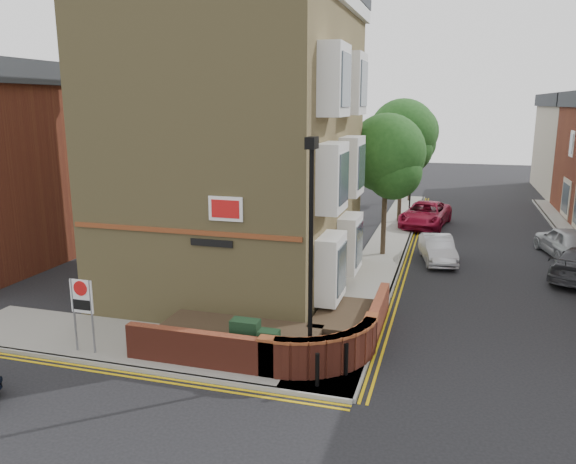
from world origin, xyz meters
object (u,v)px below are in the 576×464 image
Objects in this scene: utility_cabinet_large at (245,340)px; zone_sign at (82,302)px; silver_car_near at (438,249)px; lamppost at (311,256)px.

zone_sign reaches higher than utility_cabinet_large.
zone_sign reaches higher than silver_car_near.
utility_cabinet_large is 13.33m from silver_car_near.
utility_cabinet_large is at bearing -122.44° from silver_car_near.
silver_car_near is at bearing 76.64° from lamppost.
zone_sign is at bearing -170.31° from utility_cabinet_large.
silver_car_near is (9.57, 13.21, -1.03)m from zone_sign.
lamppost is 2.86× the size of zone_sign.
utility_cabinet_large is 0.32× the size of silver_car_near.
utility_cabinet_large is at bearing 9.69° from zone_sign.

